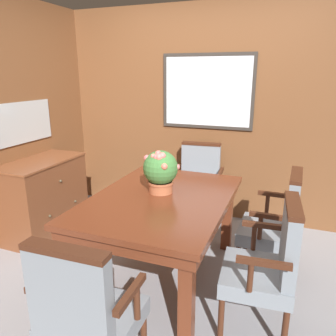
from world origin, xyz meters
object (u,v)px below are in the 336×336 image
Objects in this scene: dining_table at (162,207)px; chair_right_far at (277,221)px; chair_head_near at (85,311)px; chair_head_far at (199,182)px; chair_right_near at (269,263)px; potted_plant at (160,170)px; sideboard_cabinet at (44,197)px.

chair_right_far reaches higher than dining_table.
chair_head_far is at bearing -91.13° from chair_head_near.
potted_plant is at bearing -117.47° from chair_right_near.
chair_head_near reaches higher than sideboard_cabinet.
chair_right_far is at bearing -45.92° from chair_head_far.
dining_table is 1.62× the size of chair_head_near.
chair_head_near is 2.07m from sideboard_cabinet.
chair_right_near is at bearing 0.24° from chair_right_far.
chair_head_near is (-0.88, -1.49, 0.00)m from chair_right_far.
chair_right_near is (0.88, -0.31, -0.14)m from dining_table.
chair_head_far is at bearing -152.85° from chair_right_near.
chair_head_far is 0.99× the size of sideboard_cabinet.
chair_right_far is 2.39m from sideboard_cabinet.
potted_plant is at bearing -72.26° from chair_right_far.
potted_plant is at bearing -8.09° from sideboard_cabinet.
dining_table is 4.12× the size of potted_plant.
chair_head_near is at bearing -50.95° from chair_right_near.
potted_plant reaches higher than chair_right_near.
dining_table is 1.53m from sideboard_cabinet.
chair_head_far is (-0.00, 1.14, -0.14)m from dining_table.
sideboard_cabinet is at bearing -108.58° from chair_right_near.
dining_table is 1.62× the size of chair_right_far.
dining_table is 0.95m from chair_right_near.
chair_right_far reaches higher than sideboard_cabinet.
sideboard_cabinet is (-1.49, -0.84, -0.09)m from chair_head_far.
potted_plant is at bearing 116.20° from dining_table.
chair_right_far is at bearing -122.17° from chair_head_near.
potted_plant reaches higher than dining_table.
sideboard_cabinet is (-1.51, 1.42, -0.09)m from chair_head_near.
chair_right_near is (0.88, -1.44, 0.00)m from chair_head_far.
chair_right_far is 1.73m from chair_head_near.
chair_head_near is at bearing -94.78° from chair_head_far.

